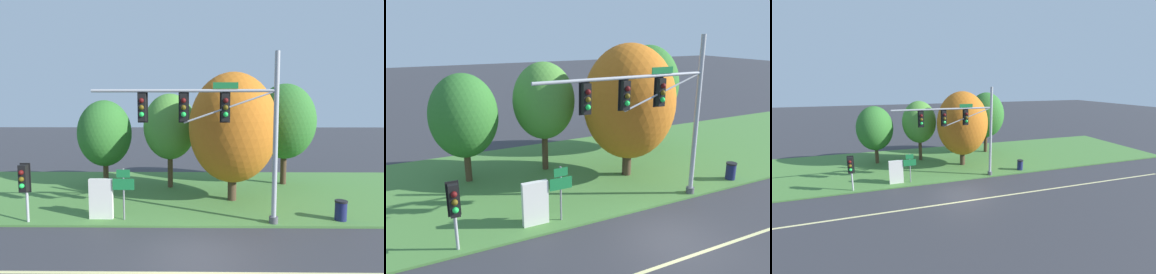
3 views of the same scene
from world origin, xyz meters
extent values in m
plane|color=#333338|center=(0.00, 0.00, 0.00)|extent=(160.00, 160.00, 0.00)
cube|color=beige|center=(0.00, -1.20, 0.00)|extent=(36.00, 0.16, 0.01)
cube|color=#477A38|center=(0.00, 8.25, 0.05)|extent=(48.00, 11.50, 0.10)
cylinder|color=#9EA0A5|center=(3.51, 2.86, 3.93)|extent=(0.22, 0.22, 7.65)
cylinder|color=#4C4C51|center=(3.51, 2.86, 0.25)|extent=(0.40, 0.40, 0.30)
cylinder|color=#9EA0A5|center=(-0.55, 2.86, 6.05)|extent=(8.12, 0.14, 0.14)
cylinder|color=#9EA0A5|center=(1.48, 2.86, 5.35)|extent=(4.09, 0.08, 1.48)
cube|color=black|center=(1.28, 2.86, 5.32)|extent=(0.34, 0.28, 1.22)
cube|color=black|center=(1.28, 3.02, 5.32)|extent=(0.46, 0.04, 1.34)
sphere|color=#4C0C0C|center=(1.28, 2.69, 5.62)|extent=(0.22, 0.22, 0.22)
sphere|color=#51420C|center=(1.28, 2.69, 5.32)|extent=(0.22, 0.22, 0.22)
sphere|color=green|center=(1.28, 2.69, 5.02)|extent=(0.22, 0.22, 0.22)
cube|color=black|center=(-0.55, 2.86, 5.32)|extent=(0.34, 0.28, 1.22)
cube|color=black|center=(-0.55, 3.02, 5.32)|extent=(0.46, 0.04, 1.34)
sphere|color=#4C0C0C|center=(-0.55, 2.69, 5.62)|extent=(0.22, 0.22, 0.22)
sphere|color=#51420C|center=(-0.55, 2.69, 5.32)|extent=(0.22, 0.22, 0.22)
sphere|color=green|center=(-0.55, 2.69, 5.02)|extent=(0.22, 0.22, 0.22)
cube|color=black|center=(-2.38, 2.86, 5.32)|extent=(0.34, 0.28, 1.22)
cube|color=black|center=(-2.38, 3.02, 5.32)|extent=(0.46, 0.04, 1.34)
sphere|color=#4C0C0C|center=(-2.38, 2.69, 5.62)|extent=(0.22, 0.22, 0.22)
sphere|color=#51420C|center=(-2.38, 2.69, 5.32)|extent=(0.22, 0.22, 0.22)
sphere|color=green|center=(-2.38, 2.69, 5.02)|extent=(0.22, 0.22, 0.22)
cube|color=#196B33|center=(1.28, 2.81, 6.27)|extent=(1.10, 0.04, 0.28)
cylinder|color=#9EA0A5|center=(-7.70, 2.89, 1.41)|extent=(0.12, 0.12, 2.63)
cube|color=black|center=(-7.70, 2.69, 2.17)|extent=(0.34, 0.28, 1.22)
cube|color=black|center=(-7.70, 2.85, 2.17)|extent=(0.46, 0.04, 1.34)
sphere|color=#4C0C0C|center=(-7.70, 2.51, 2.47)|extent=(0.22, 0.22, 0.22)
sphere|color=#51420C|center=(-7.70, 2.51, 2.17)|extent=(0.22, 0.22, 0.22)
sphere|color=green|center=(-7.70, 2.51, 1.87)|extent=(0.22, 0.22, 0.22)
cylinder|color=slate|center=(-3.36, 3.23, 1.31)|extent=(0.08, 0.08, 2.42)
cube|color=#197238|center=(-3.36, 3.20, 2.29)|extent=(0.62, 0.03, 0.37)
cube|color=#197238|center=(-3.36, 3.20, 1.78)|extent=(1.00, 0.03, 0.52)
cylinder|color=#4C3823|center=(-6.04, 9.39, 1.40)|extent=(0.35, 0.35, 2.61)
ellipsoid|color=#2D6B28|center=(-6.04, 9.39, 3.67)|extent=(3.50, 3.50, 4.38)
cylinder|color=#4C3823|center=(-1.70, 9.21, 1.64)|extent=(0.34, 0.34, 3.08)
ellipsoid|color=#478433|center=(-1.70, 9.21, 4.13)|extent=(3.44, 3.44, 4.30)
cylinder|color=#423021|center=(2.05, 6.37, 1.49)|extent=(0.49, 0.49, 2.78)
ellipsoid|color=#B76019|center=(2.05, 6.37, 4.23)|extent=(4.91, 4.91, 6.14)
cylinder|color=#423021|center=(6.05, 10.15, 1.71)|extent=(0.41, 0.41, 3.21)
ellipsoid|color=#2D6B28|center=(6.05, 10.15, 4.44)|extent=(4.09, 4.09, 5.11)
cube|color=silver|center=(-4.46, 3.35, 1.05)|extent=(1.10, 0.24, 1.90)
cube|color=#4C4C51|center=(-4.86, 3.35, 0.15)|extent=(0.10, 0.20, 0.10)
cube|color=#4C4C51|center=(-4.06, 3.35, 0.15)|extent=(0.10, 0.20, 0.10)
cylinder|color=#191E4C|center=(6.72, 3.26, 0.53)|extent=(0.52, 0.52, 0.85)
cylinder|color=black|center=(6.72, 3.26, 0.99)|extent=(0.56, 0.56, 0.08)
camera|label=1|loc=(-0.04, -10.33, 5.21)|focal=28.00mm
camera|label=2|loc=(-9.15, -9.99, 7.96)|focal=35.00mm
camera|label=3|loc=(-5.14, -16.95, 8.17)|focal=24.00mm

